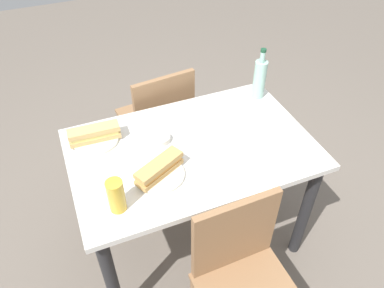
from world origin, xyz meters
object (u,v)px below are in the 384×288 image
Objects in this scene: knife_far at (91,133)px; baguette_sandwich_near at (159,168)px; knife_near at (149,169)px; olive_bowl at (160,138)px; dining_table at (192,164)px; water_bottle at (260,78)px; beer_glass at (116,196)px; plate_near at (160,175)px; chair_far at (159,119)px; baguette_sandwich_far at (94,133)px; plate_far at (96,140)px; chair_near at (242,275)px.

baguette_sandwich_near is at bearing -59.88° from knife_far.
olive_bowl is at bearing 58.48° from knife_near.
dining_table is at bearing -31.99° from knife_far.
knife_near is 0.40m from knife_far.
beer_glass is (-0.92, -0.48, -0.04)m from water_bottle.
water_bottle is at bearing 13.78° from olive_bowl.
beer_glass reaches higher than plate_near.
chair_far is 4.67× the size of knife_far.
baguette_sandwich_near is 0.45m from knife_far.
knife_near is at bearing 128.41° from plate_near.
chair_far is 0.78m from baguette_sandwich_near.
baguette_sandwich_far is at bearing 121.67° from knife_near.
water_bottle is (0.50, 0.26, 0.23)m from dining_table.
plate_near is 0.91× the size of baguette_sandwich_near.
olive_bowl reaches higher than plate_near.
baguette_sandwich_near reaches higher than plate_far.
beer_glass is at bearing -151.42° from dining_table.
chair_far is 8.38× the size of olive_bowl.
baguette_sandwich_near is 1.37× the size of knife_near.
knife_far is at bearing 179.24° from water_bottle.
beer_glass reaches higher than knife_near.
knife_near is (-0.24, -0.08, 0.14)m from dining_table.
baguette_sandwich_far is at bearing 158.38° from olive_bowl.
chair_far is 0.74m from knife_near.
chair_far is at bearing 89.03° from dining_table.
chair_near is at bearing -61.98° from baguette_sandwich_far.
baguette_sandwich_far is 1.61× the size of beer_glass.
chair_far is 0.63m from baguette_sandwich_far.
dining_table is 0.59m from chair_near.
chair_far is (0.01, 0.57, -0.13)m from dining_table.
beer_glass is (0.00, -0.45, 0.07)m from plate_far.
baguette_sandwich_far is (-0.22, 0.34, 0.04)m from plate_near.
dining_table is 5.24× the size of plate_near.
knife_far is 1.79× the size of olive_bowl.
baguette_sandwich_far is 2.47× the size of olive_bowl.
baguette_sandwich_near is 1.36× the size of knife_far.
plate_far reaches higher than dining_table.
olive_bowl is (0.08, 0.22, 0.01)m from plate_near.
plate_near is at bearing 180.00° from baguette_sandwich_near.
plate_far is at bearing 158.38° from olive_bowl.
olive_bowl is (0.29, -0.12, -0.03)m from baguette_sandwich_far.
knife_far is at bearing 118.99° from knife_near.
chair_near reaches higher than olive_bowl.
chair_far is 0.60m from knife_far.
knife_far is (-0.23, 0.39, 0.01)m from plate_near.
olive_bowl is at bearing -166.22° from water_bottle.
knife_far is 0.62× the size of water_bottle.
olive_bowl reaches higher than plate_far.
chair_near is 0.94m from baguette_sandwich_far.
plate_near is at bearing -57.42° from plate_far.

